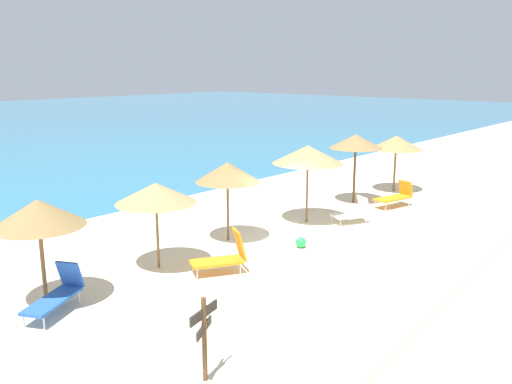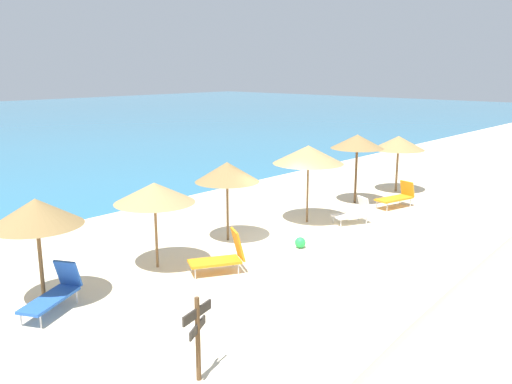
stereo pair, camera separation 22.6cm
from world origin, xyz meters
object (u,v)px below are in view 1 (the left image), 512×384
(lounge_chair_3, at_px, (396,196))
(wooden_signpost, at_px, (204,331))
(beach_umbrella_4, at_px, (356,142))
(beach_umbrella_0, at_px, (38,213))
(beach_umbrella_2, at_px, (227,172))
(beach_umbrella_1, at_px, (156,193))
(lounge_chair_1, at_px, (57,293))
(beach_umbrella_3, at_px, (308,154))
(beach_ball, at_px, (301,242))
(lounge_chair_2, at_px, (224,256))
(lounge_chair_0, at_px, (354,212))
(beach_umbrella_5, at_px, (396,143))

(lounge_chair_3, bearing_deg, wooden_signpost, 117.46)
(beach_umbrella_4, bearing_deg, beach_umbrella_0, 178.97)
(beach_umbrella_2, xyz_separation_m, wooden_signpost, (-6.02, -5.28, -1.28))
(beach_umbrella_2, bearing_deg, lounge_chair_3, -15.00)
(beach_umbrella_1, bearing_deg, lounge_chair_1, -171.92)
(beach_umbrella_0, relative_size, beach_umbrella_4, 0.90)
(beach_umbrella_0, height_order, beach_umbrella_3, beach_umbrella_3)
(beach_umbrella_1, relative_size, beach_ball, 7.11)
(lounge_chair_2, bearing_deg, beach_umbrella_0, 98.16)
(lounge_chair_2, xyz_separation_m, beach_ball, (3.04, -0.32, -0.30))
(lounge_chair_1, distance_m, beach_ball, 7.41)
(beach_umbrella_4, distance_m, lounge_chair_1, 13.48)
(beach_umbrella_4, height_order, wooden_signpost, beach_umbrella_4)
(lounge_chair_2, bearing_deg, lounge_chair_3, -60.26)
(beach_umbrella_1, distance_m, lounge_chair_1, 3.71)
(lounge_chair_0, relative_size, lounge_chair_1, 0.82)
(wooden_signpost, bearing_deg, beach_umbrella_2, 27.14)
(beach_umbrella_0, distance_m, beach_umbrella_4, 13.31)
(lounge_chair_3, height_order, wooden_signpost, wooden_signpost)
(beach_umbrella_3, relative_size, lounge_chair_1, 1.58)
(lounge_chair_0, xyz_separation_m, beach_ball, (-3.47, -0.24, -0.22))
(lounge_chair_3, distance_m, wooden_signpost, 13.96)
(beach_umbrella_3, xyz_separation_m, lounge_chair_1, (-9.70, -0.08, -2.03))
(beach_umbrella_0, relative_size, beach_umbrella_5, 1.02)
(beach_ball, bearing_deg, lounge_chair_1, 168.40)
(beach_umbrella_1, relative_size, wooden_signpost, 1.53)
(beach_umbrella_2, height_order, beach_umbrella_4, beach_umbrella_4)
(beach_umbrella_1, height_order, beach_umbrella_2, beach_umbrella_2)
(beach_umbrella_1, distance_m, beach_umbrella_5, 13.11)
(beach_umbrella_3, distance_m, lounge_chair_0, 2.67)
(lounge_chair_2, relative_size, lounge_chair_3, 0.91)
(lounge_chair_0, bearing_deg, lounge_chair_2, 115.41)
(beach_umbrella_2, distance_m, beach_umbrella_3, 3.46)
(beach_umbrella_0, distance_m, beach_umbrella_3, 9.71)
(beach_umbrella_4, xyz_separation_m, lounge_chair_3, (0.54, -1.61, -2.09))
(lounge_chair_0, distance_m, lounge_chair_3, 3.12)
(beach_umbrella_2, distance_m, lounge_chair_0, 5.18)
(beach_umbrella_5, bearing_deg, lounge_chair_0, -166.69)
(beach_umbrella_2, relative_size, lounge_chair_2, 1.60)
(beach_umbrella_3, relative_size, wooden_signpost, 1.77)
(beach_umbrella_0, height_order, beach_umbrella_4, beach_umbrella_4)
(wooden_signpost, bearing_deg, beach_ball, 9.68)
(beach_umbrella_3, xyz_separation_m, beach_umbrella_5, (6.68, 0.00, -0.27))
(beach_umbrella_1, distance_m, wooden_signpost, 5.96)
(beach_umbrella_2, xyz_separation_m, beach_umbrella_5, (10.07, -0.64, -0.04))
(lounge_chair_2, height_order, wooden_signpost, wooden_signpost)
(beach_umbrella_4, xyz_separation_m, beach_umbrella_5, (3.07, -0.23, -0.34))
(beach_umbrella_3, relative_size, beach_umbrella_5, 1.11)
(wooden_signpost, bearing_deg, beach_umbrella_4, 6.43)
(wooden_signpost, bearing_deg, lounge_chair_1, 79.49)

